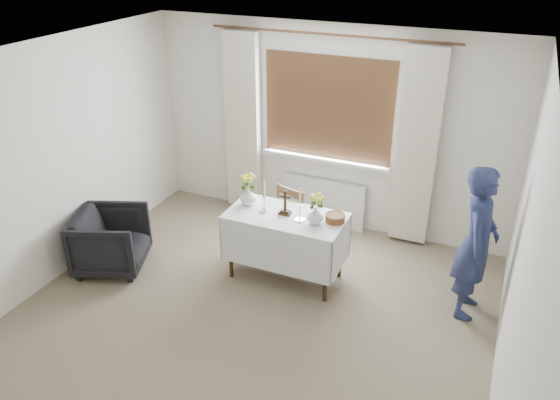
{
  "coord_description": "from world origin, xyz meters",
  "views": [
    {
      "loc": [
        1.98,
        -3.46,
        3.46
      ],
      "look_at": [
        0.06,
        0.92,
        1.04
      ],
      "focal_mm": 35.0,
      "sensor_mm": 36.0,
      "label": 1
    }
  ],
  "objects_px": {
    "wooden_chair": "(281,228)",
    "armchair": "(111,241)",
    "flower_vase_right": "(315,215)",
    "flower_vase_left": "(248,196)",
    "wooden_cross": "(285,202)",
    "altar_table": "(286,246)",
    "person": "(477,243)"
  },
  "relations": [
    {
      "from": "person",
      "to": "flower_vase_right",
      "type": "relative_size",
      "value": 8.87
    },
    {
      "from": "armchair",
      "to": "person",
      "type": "xyz_separation_m",
      "value": [
        3.72,
        0.79,
        0.44
      ]
    },
    {
      "from": "altar_table",
      "to": "flower_vase_right",
      "type": "distance_m",
      "value": 0.58
    },
    {
      "from": "altar_table",
      "to": "person",
      "type": "bearing_deg",
      "value": 5.77
    },
    {
      "from": "altar_table",
      "to": "wooden_cross",
      "type": "distance_m",
      "value": 0.52
    },
    {
      "from": "person",
      "to": "wooden_cross",
      "type": "height_order",
      "value": "person"
    },
    {
      "from": "altar_table",
      "to": "wooden_cross",
      "type": "height_order",
      "value": "wooden_cross"
    },
    {
      "from": "altar_table",
      "to": "wooden_chair",
      "type": "xyz_separation_m",
      "value": [
        -0.18,
        0.28,
        0.05
      ]
    },
    {
      "from": "wooden_chair",
      "to": "armchair",
      "type": "xyz_separation_m",
      "value": [
        -1.67,
        -0.88,
        -0.09
      ]
    },
    {
      "from": "person",
      "to": "flower_vase_left",
      "type": "distance_m",
      "value": 2.35
    },
    {
      "from": "wooden_chair",
      "to": "person",
      "type": "distance_m",
      "value": 2.09
    },
    {
      "from": "wooden_chair",
      "to": "wooden_cross",
      "type": "xyz_separation_m",
      "value": [
        0.16,
        -0.26,
        0.47
      ]
    },
    {
      "from": "wooden_chair",
      "to": "flower_vase_left",
      "type": "height_order",
      "value": "flower_vase_left"
    },
    {
      "from": "altar_table",
      "to": "wooden_chair",
      "type": "height_order",
      "value": "wooden_chair"
    },
    {
      "from": "armchair",
      "to": "flower_vase_right",
      "type": "bearing_deg",
      "value": -96.97
    },
    {
      "from": "wooden_chair",
      "to": "person",
      "type": "bearing_deg",
      "value": 12.32
    },
    {
      "from": "armchair",
      "to": "flower_vase_left",
      "type": "bearing_deg",
      "value": -85.61
    },
    {
      "from": "flower_vase_left",
      "to": "flower_vase_right",
      "type": "xyz_separation_m",
      "value": [
        0.81,
        -0.1,
        -0.01
      ]
    },
    {
      "from": "wooden_chair",
      "to": "armchair",
      "type": "relative_size",
      "value": 1.15
    },
    {
      "from": "person",
      "to": "wooden_chair",
      "type": "bearing_deg",
      "value": 88.07
    },
    {
      "from": "wooden_chair",
      "to": "wooden_cross",
      "type": "distance_m",
      "value": 0.56
    },
    {
      "from": "armchair",
      "to": "wooden_cross",
      "type": "relative_size",
      "value": 2.76
    },
    {
      "from": "wooden_chair",
      "to": "flower_vase_right",
      "type": "bearing_deg",
      "value": -16.23
    },
    {
      "from": "person",
      "to": "flower_vase_left",
      "type": "relative_size",
      "value": 8.3
    },
    {
      "from": "armchair",
      "to": "flower_vase_right",
      "type": "xyz_separation_m",
      "value": [
        2.18,
        0.57,
        0.51
      ]
    },
    {
      "from": "altar_table",
      "to": "wooden_chair",
      "type": "relative_size",
      "value": 1.45
    },
    {
      "from": "altar_table",
      "to": "armchair",
      "type": "height_order",
      "value": "altar_table"
    },
    {
      "from": "wooden_chair",
      "to": "armchair",
      "type": "bearing_deg",
      "value": -137.48
    },
    {
      "from": "wooden_cross",
      "to": "flower_vase_right",
      "type": "height_order",
      "value": "wooden_cross"
    },
    {
      "from": "altar_table",
      "to": "flower_vase_left",
      "type": "height_order",
      "value": "flower_vase_left"
    },
    {
      "from": "wooden_chair",
      "to": "flower_vase_right",
      "type": "xyz_separation_m",
      "value": [
        0.52,
        -0.31,
        0.42
      ]
    },
    {
      "from": "altar_table",
      "to": "person",
      "type": "height_order",
      "value": "person"
    }
  ]
}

